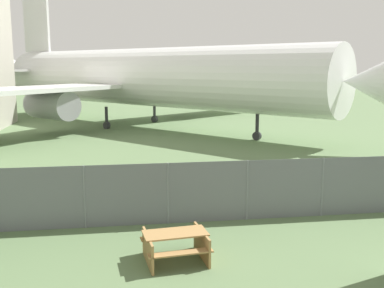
% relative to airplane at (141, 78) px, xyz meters
% --- Properties ---
extents(perimeter_fence, '(56.07, 0.07, 1.95)m').
position_rel_airplane_xyz_m(perimeter_fence, '(-0.07, -23.29, -3.00)').
color(perimeter_fence, slate).
rests_on(perimeter_fence, ground).
extents(airplane, '(31.86, 34.18, 13.12)m').
position_rel_airplane_xyz_m(airplane, '(0.00, 0.00, 0.00)').
color(airplane, white).
rests_on(airplane, ground).
extents(picnic_bench_open_grass, '(1.76, 1.57, 0.76)m').
position_rel_airplane_xyz_m(picnic_bench_open_grass, '(-0.15, -26.06, -3.50)').
color(picnic_bench_open_grass, '#A37A47').
rests_on(picnic_bench_open_grass, ground).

